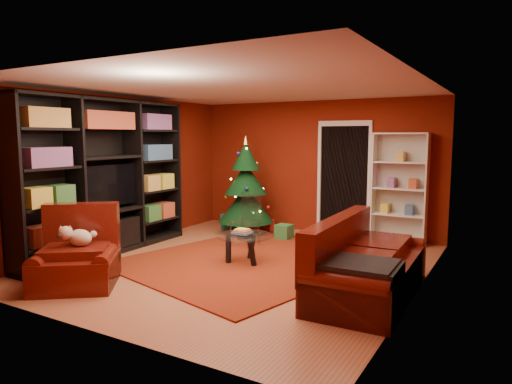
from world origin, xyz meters
The scene contains 18 objects.
floor centered at (0.00, 0.00, -0.03)m, with size 5.00×5.50×0.05m, color #9D5536.
ceiling centered at (0.00, 0.00, 2.62)m, with size 5.00×5.50×0.05m, color silver.
wall_back centered at (0.00, 2.77, 1.30)m, with size 5.00×0.05×2.60m, color maroon.
wall_left centered at (-2.52, 0.00, 1.30)m, with size 0.05×5.50×2.60m, color maroon.
wall_right centered at (2.52, 0.00, 1.30)m, with size 0.05×5.50×2.60m, color maroon.
doorway centered at (0.60, 2.73, 1.05)m, with size 1.06×0.60×2.16m, color black, non-canonical shape.
rug centered at (0.01, 0.24, 0.01)m, with size 3.10×3.62×0.02m, color maroon.
media_unit centered at (-2.27, -0.53, 1.25)m, with size 0.50×3.25×2.49m, color black, non-canonical shape.
christmas_tree centered at (-1.09, 1.89, 0.94)m, with size 1.09×1.09×1.93m, color black, non-canonical shape.
gift_box_teal centered at (-1.54, 2.06, 0.16)m, with size 0.33×0.33×0.33m, color #186963.
gift_box_green centered at (-0.21, 1.81, 0.14)m, with size 0.28×0.28×0.28m, color #296A35.
gift_box_red centered at (-0.83, 2.29, 0.12)m, with size 0.23×0.23×0.23m, color maroon.
white_bookshelf centered at (1.69, 2.57, 0.98)m, with size 0.94×0.34×2.02m, color white, non-canonical shape.
armchair centered at (-1.32, -1.91, 0.41)m, with size 1.06×1.06×0.83m, color #480F0A, non-canonical shape.
dog centered at (-1.31, -1.84, 0.61)m, with size 0.40×0.30×0.27m, color beige, non-canonical shape.
sofa centered at (2.02, -0.36, 0.47)m, with size 2.19×0.98×0.94m, color #480F0A, non-canonical shape.
coffee_table centered at (-0.01, 0.06, 0.22)m, with size 0.86×0.86×0.53m, color gray, non-canonical shape.
acrylic_chair centered at (-0.55, 0.96, 0.42)m, with size 0.43×0.46×0.83m, color #66605B, non-canonical shape.
Camera 1 is at (3.51, -5.66, 1.91)m, focal length 32.00 mm.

